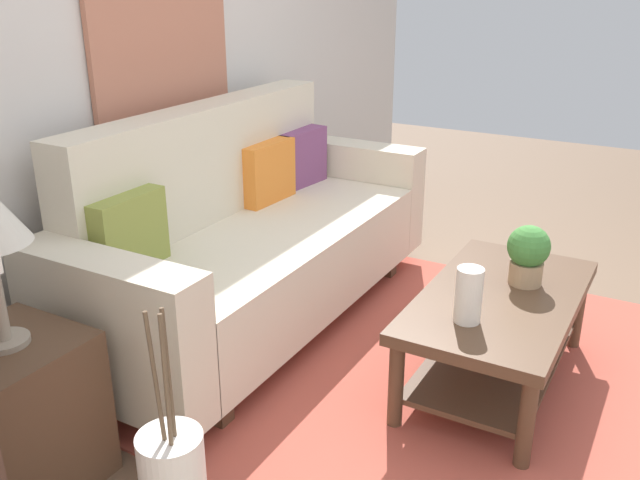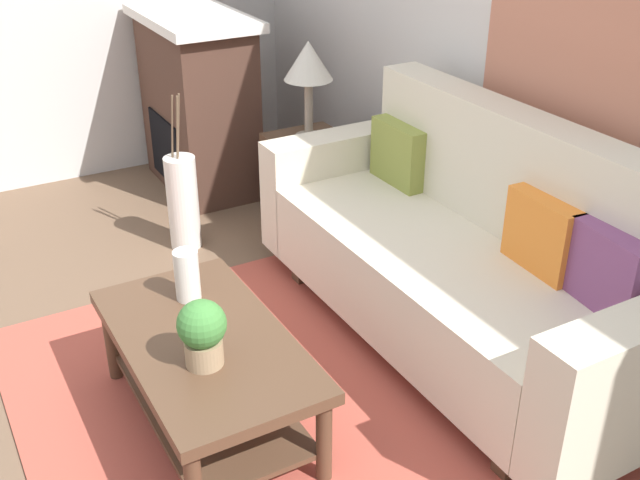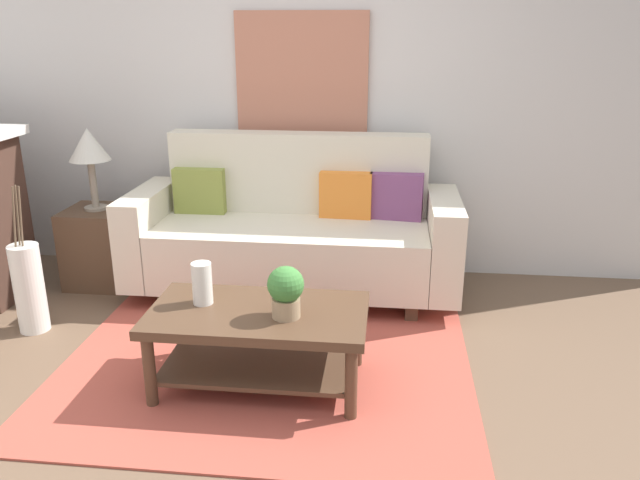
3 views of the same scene
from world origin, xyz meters
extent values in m
plane|color=brown|center=(0.00, 0.00, 0.00)|extent=(9.70, 9.70, 0.00)
cube|color=silver|center=(0.00, 1.99, 1.35)|extent=(5.70, 0.10, 2.70)
cube|color=#B24C3D|center=(0.00, 0.50, 0.01)|extent=(2.24, 2.05, 0.01)
cube|color=beige|center=(0.00, 1.39, 0.32)|extent=(1.82, 0.84, 0.40)
cube|color=beige|center=(0.00, 1.71, 0.80)|extent=(1.82, 0.20, 0.56)
cube|color=beige|center=(-1.01, 1.39, 0.42)|extent=(0.20, 0.84, 0.60)
cube|color=beige|center=(1.01, 1.39, 0.42)|extent=(0.20, 0.84, 0.60)
cube|color=#513826|center=(-0.81, 1.39, 0.06)|extent=(0.08, 0.74, 0.12)
cube|color=#513826|center=(0.81, 1.39, 0.06)|extent=(0.08, 0.74, 0.12)
cube|color=olive|center=(-0.69, 1.57, 0.68)|extent=(0.36, 0.12, 0.32)
cube|color=orange|center=(0.35, 1.57, 0.68)|extent=(0.37, 0.14, 0.32)
cube|color=#7A4270|center=(0.70, 1.57, 0.68)|extent=(0.37, 0.16, 0.32)
cube|color=#513826|center=(0.01, 0.20, 0.41)|extent=(1.10, 0.60, 0.05)
cube|color=#513826|center=(0.01, 0.20, 0.12)|extent=(0.98, 0.50, 0.02)
cylinder|color=#513826|center=(-0.48, -0.05, 0.19)|extent=(0.06, 0.06, 0.38)
cylinder|color=#513826|center=(-0.48, 0.45, 0.19)|extent=(0.06, 0.06, 0.38)
cylinder|color=#513826|center=(0.50, 0.45, 0.19)|extent=(0.06, 0.06, 0.38)
cylinder|color=white|center=(-0.29, 0.25, 0.54)|extent=(0.10, 0.10, 0.22)
cylinder|color=tan|center=(0.16, 0.14, 0.48)|extent=(0.14, 0.14, 0.10)
sphere|color=#408038|center=(0.16, 0.14, 0.60)|extent=(0.18, 0.18, 0.18)
cube|color=#513826|center=(-1.41, 1.43, 0.28)|extent=(0.44, 0.44, 0.56)
cylinder|color=gray|center=(-1.41, 1.43, 0.57)|extent=(0.16, 0.16, 0.02)
cylinder|color=gray|center=(-1.41, 1.43, 0.74)|extent=(0.05, 0.05, 0.35)
cone|color=beige|center=(-1.41, 1.43, 1.02)|extent=(0.28, 0.28, 0.22)
cube|color=#472D23|center=(-2.30, 1.09, 0.55)|extent=(0.90, 0.50, 1.10)
cube|color=black|center=(-2.30, 0.84, 0.30)|extent=(0.52, 0.02, 0.44)
cube|color=silver|center=(-2.30, 1.09, 1.13)|extent=(1.02, 0.58, 0.06)
cylinder|color=white|center=(-1.51, 0.66, 0.28)|extent=(0.18, 0.18, 0.55)
cylinder|color=brown|center=(-1.49, 0.66, 0.73)|extent=(0.03, 0.03, 0.36)
cylinder|color=brown|center=(-1.52, 0.68, 0.73)|extent=(0.02, 0.04, 0.36)
cylinder|color=brown|center=(-1.52, 0.64, 0.73)|extent=(0.04, 0.03, 0.36)
cube|color=#B77056|center=(0.00, 1.92, 1.46)|extent=(0.94, 0.03, 0.86)
camera|label=1|loc=(-2.60, -0.40, 1.68)|focal=38.54mm
camera|label=2|loc=(2.33, -0.60, 2.13)|focal=42.92mm
camera|label=3|loc=(0.64, -2.60, 1.78)|focal=35.03mm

